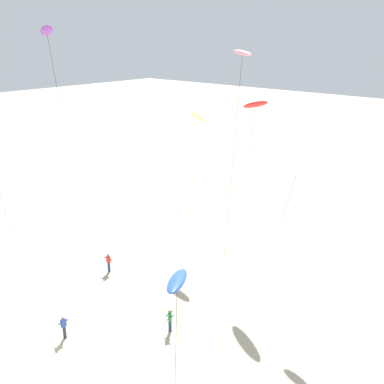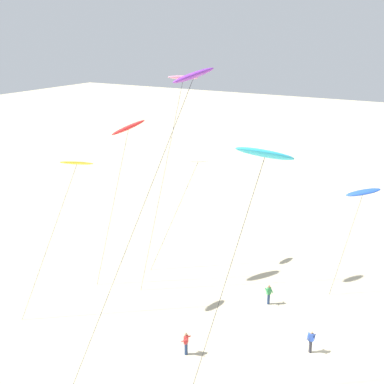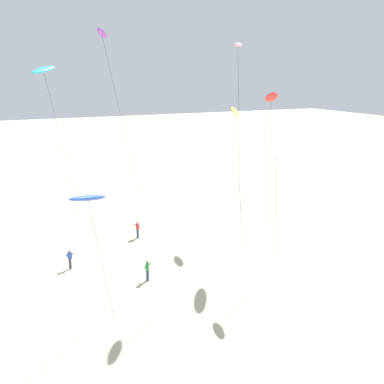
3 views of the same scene
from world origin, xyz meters
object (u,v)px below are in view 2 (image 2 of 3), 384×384
(kite_blue, at_px, (363,193))
(kite_cyan, at_px, (264,156))
(kite_pink, at_px, (183,80))
(kite_flyer_nearest, at_px, (186,343))
(kite_purple, at_px, (192,79))
(kite_yellow, at_px, (76,165))
(kite_flyer_middle, at_px, (269,294))
(kite_flyer_furthest, at_px, (311,341))
(kite_white, at_px, (197,163))
(kite_red, at_px, (128,128))

(kite_blue, height_order, kite_cyan, kite_cyan)
(kite_blue, bearing_deg, kite_pink, 115.14)
(kite_pink, xyz_separation_m, kite_flyer_nearest, (-8.89, -5.54, -16.60))
(kite_purple, bearing_deg, kite_flyer_nearest, 37.98)
(kite_pink, xyz_separation_m, kite_yellow, (-7.74, 4.39, -5.63))
(kite_flyer_nearest, bearing_deg, kite_purple, -142.02)
(kite_purple, relative_size, kite_flyer_middle, 11.74)
(kite_purple, bearing_deg, kite_flyer_middle, -1.39)
(kite_purple, bearing_deg, kite_pink, 33.30)
(kite_purple, bearing_deg, kite_flyer_furthest, -37.32)
(kite_cyan, relative_size, kite_white, 1.60)
(kite_blue, relative_size, kite_pink, 0.51)
(kite_blue, distance_m, kite_cyan, 20.80)
(kite_cyan, distance_m, kite_flyer_middle, 20.83)
(kite_flyer_middle, bearing_deg, kite_flyer_nearest, 166.54)
(kite_cyan, distance_m, kite_purple, 6.28)
(kite_blue, xyz_separation_m, kite_pink, (-6.15, 13.10, 8.78))
(kite_flyer_furthest, bearing_deg, kite_blue, -1.69)
(kite_yellow, height_order, kite_flyer_nearest, kite_yellow)
(kite_flyer_middle, distance_m, kite_flyer_furthest, 6.92)
(kite_blue, relative_size, kite_yellow, 0.74)
(kite_white, bearing_deg, kite_flyer_middle, -113.32)
(kite_purple, distance_m, kite_white, 19.88)
(kite_cyan, xyz_separation_m, kite_pink, (13.41, 12.53, 1.71))
(kite_red, distance_m, kite_pink, 6.01)
(kite_flyer_middle, height_order, kite_flyer_furthest, same)
(kite_purple, bearing_deg, kite_red, 50.03)
(kite_cyan, height_order, kite_purple, kite_purple)
(kite_pink, xyz_separation_m, kite_flyer_furthest, (-4.38, -12.79, -16.60))
(kite_purple, height_order, kite_yellow, kite_purple)
(kite_yellow, distance_m, kite_white, 12.53)
(kite_flyer_nearest, relative_size, kite_flyer_middle, 1.00)
(kite_yellow, xyz_separation_m, kite_flyer_furthest, (3.36, -17.19, -10.97))
(kite_pink, distance_m, kite_purple, 13.67)
(kite_red, distance_m, kite_flyer_furthest, 21.42)
(kite_blue, height_order, kite_purple, kite_purple)
(kite_flyer_furthest, bearing_deg, kite_red, 80.54)
(kite_red, bearing_deg, kite_flyer_middle, -80.99)
(kite_flyer_middle, xyz_separation_m, kite_flyer_furthest, (-4.75, -5.04, 0.00))
(kite_blue, bearing_deg, kite_flyer_furthest, 178.31)
(kite_yellow, bearing_deg, kite_flyer_nearest, -96.64)
(kite_pink, bearing_deg, kite_flyer_middle, -87.30)
(kite_blue, height_order, kite_yellow, kite_yellow)
(kite_blue, height_order, kite_flyer_nearest, kite_blue)
(kite_pink, relative_size, kite_white, 1.74)
(kite_cyan, xyz_separation_m, kite_flyer_middle, (13.77, 4.78, -14.88))
(kite_red, bearing_deg, kite_flyer_furthest, -99.46)
(kite_blue, xyz_separation_m, kite_flyer_nearest, (-15.04, 7.57, -7.82))
(kite_blue, distance_m, kite_flyer_nearest, 18.57)
(kite_purple, distance_m, kite_flyer_middle, 21.47)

